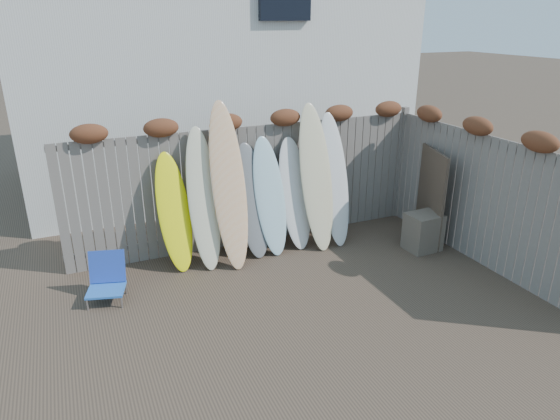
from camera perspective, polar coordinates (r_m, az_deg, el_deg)
name	(u,v)px	position (r m, az deg, el deg)	size (l,w,h in m)	color
ground	(316,311)	(6.73, 4.18, -11.40)	(80.00, 80.00, 0.00)	#493A2D
back_fence	(254,175)	(8.25, -2.95, 4.01)	(6.05, 0.28, 2.24)	slate
right_fence	(487,193)	(8.13, 22.61, 1.79)	(0.28, 4.40, 2.24)	slate
house	(206,37)	(11.93, -8.48, 19.00)	(8.50, 5.50, 6.33)	silver
beach_chair	(107,278)	(7.25, -19.20, -7.39)	(0.60, 0.62, 0.64)	blue
wooden_crate	(423,232)	(8.56, 16.04, -2.41)	(0.53, 0.45, 0.62)	brown
lattice_panel	(431,196)	(8.79, 16.84, 1.50)	(0.04, 1.06, 1.59)	#4F3C30
surfboard_0	(174,212)	(7.64, -12.01, -0.27)	(0.49, 0.07, 1.83)	#FFFC0D
surfboard_1	(203,199)	(7.61, -8.75, 1.25)	(0.47, 0.07, 2.19)	beige
surfboard_2	(229,186)	(7.58, -5.88, 2.77)	(0.52, 0.07, 2.58)	#FFDC95
surfboard_3	(252,201)	(7.92, -3.21, 1.05)	(0.53, 0.07, 1.86)	slate
surfboard_4	(270,196)	(8.00, -1.17, 1.57)	(0.52, 0.07, 1.94)	#A1CAD9
surfboard_5	(295,194)	(8.22, 1.71, 1.89)	(0.52, 0.07, 1.87)	silver
surfboard_6	(316,177)	(8.19, 4.17, 3.73)	(0.54, 0.07, 2.43)	beige
surfboard_7	(334,180)	(8.38, 6.21, 3.45)	(0.48, 0.07, 2.25)	silver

